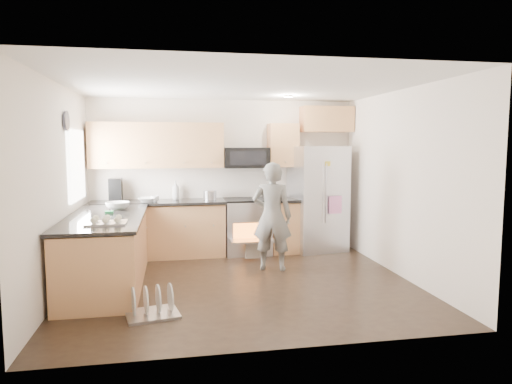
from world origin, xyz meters
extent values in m
plane|color=black|center=(0.00, 0.00, 0.00)|extent=(4.50, 4.50, 0.00)
cube|color=white|center=(0.00, 2.00, 1.30)|extent=(4.50, 0.04, 2.60)
cube|color=white|center=(0.00, -2.00, 1.30)|extent=(4.50, 0.04, 2.60)
cube|color=white|center=(-2.25, 0.00, 1.30)|extent=(0.04, 4.00, 2.60)
cube|color=white|center=(2.25, 0.00, 1.30)|extent=(0.04, 4.00, 2.60)
cube|color=white|center=(0.00, 0.00, 2.60)|extent=(4.50, 4.00, 0.04)
cube|color=white|center=(-2.23, 1.00, 1.55)|extent=(0.04, 1.00, 1.00)
cylinder|color=#FFEACC|center=(0.90, 1.10, 2.58)|extent=(0.14, 0.14, 0.02)
cylinder|color=#474754|center=(-2.22, 0.45, 2.15)|extent=(0.03, 0.26, 0.26)
cube|color=#C27A4D|center=(-1.12, 1.70, 0.43)|extent=(2.15, 0.60, 0.87)
cube|color=black|center=(-1.12, 1.69, 0.91)|extent=(2.19, 0.64, 0.04)
cube|color=#C27A4D|center=(1.00, 1.70, 0.43)|extent=(0.50, 0.60, 0.87)
cube|color=black|center=(1.00, 1.69, 0.91)|extent=(0.54, 0.64, 0.04)
cube|color=#C27A4D|center=(-1.12, 1.83, 1.83)|extent=(2.16, 0.33, 0.74)
cube|color=#C27A4D|center=(1.00, 1.83, 1.83)|extent=(0.50, 0.33, 0.74)
cube|color=#C27A4D|center=(1.78, 1.83, 2.28)|extent=(0.90, 0.33, 0.44)
imported|color=silver|center=(-1.29, 1.58, 0.96)|extent=(0.30, 0.30, 0.07)
imported|color=silver|center=(-0.84, 1.88, 1.08)|extent=(0.12, 0.12, 0.31)
imported|color=silver|center=(-1.17, 1.54, 0.98)|extent=(0.13, 0.13, 0.11)
cylinder|color=#B7B7BC|center=(-0.28, 1.75, 1.00)|extent=(0.22, 0.22, 0.15)
cube|color=black|center=(-1.79, 1.76, 1.11)|extent=(0.20, 0.24, 0.37)
cylinder|color=#B7B7BC|center=(0.83, 1.70, 0.96)|extent=(0.09, 0.09, 0.08)
cube|color=#C27A4D|center=(-1.75, 0.25, 0.43)|extent=(0.90, 2.30, 0.87)
cube|color=black|center=(-1.75, 0.25, 0.91)|extent=(0.96, 2.36, 0.04)
imported|color=silver|center=(-1.66, 0.84, 0.98)|extent=(0.33, 0.33, 0.10)
cube|color=#33B561|center=(-1.73, 0.45, 0.94)|extent=(0.11, 0.07, 0.03)
cube|color=#B7B7BC|center=(-1.65, -0.38, 0.97)|extent=(0.46, 0.35, 0.10)
cube|color=#B7B7BC|center=(0.35, 1.68, 0.45)|extent=(0.76, 0.62, 0.90)
cube|color=black|center=(0.35, 1.68, 0.92)|extent=(0.76, 0.60, 0.03)
cube|color=orange|center=(0.35, 1.36, 0.40)|extent=(0.56, 0.02, 0.34)
cube|color=#B7B7BC|center=(0.35, 1.20, 0.32)|extent=(0.70, 0.34, 0.03)
cube|color=beige|center=(0.35, 1.15, 0.18)|extent=(0.24, 0.03, 0.28)
cube|color=black|center=(0.35, 1.80, 1.62)|extent=(0.76, 0.40, 0.34)
cube|color=#B7B7BC|center=(1.60, 1.70, 0.91)|extent=(0.99, 0.83, 1.81)
cylinder|color=#B7B7BC|center=(1.57, 1.35, 1.03)|extent=(0.02, 0.02, 0.99)
cylinder|color=#B7B7BC|center=(1.63, 1.35, 1.03)|extent=(0.02, 0.02, 0.99)
cube|color=#FF93DA|center=(1.79, 1.35, 0.84)|extent=(0.23, 0.05, 0.30)
cube|color=#949FED|center=(1.42, 1.35, 1.33)|extent=(0.18, 0.04, 0.22)
imported|color=gray|center=(0.54, 0.61, 0.80)|extent=(0.67, 0.54, 1.59)
cube|color=#B7B7BC|center=(-1.12, -0.96, 0.02)|extent=(0.62, 0.54, 0.03)
cylinder|color=silver|center=(-1.31, -1.00, 0.19)|extent=(0.08, 0.30, 0.31)
cylinder|color=silver|center=(-1.19, -0.97, 0.19)|extent=(0.08, 0.30, 0.31)
cylinder|color=silver|center=(-1.06, -0.94, 0.19)|extent=(0.08, 0.30, 0.31)
cylinder|color=silver|center=(-0.93, -0.92, 0.19)|extent=(0.08, 0.30, 0.31)
camera|label=1|loc=(-0.88, -5.85, 1.85)|focal=32.00mm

